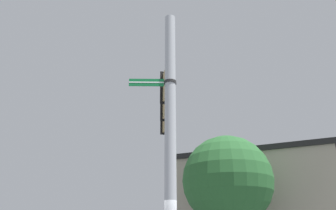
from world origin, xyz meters
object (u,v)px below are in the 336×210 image
Objects in this scene: traffic_light_mid_inner at (168,105)px; traffic_light_mid_outer at (167,120)px; traffic_light_nearest_pole at (169,85)px; street_name_sign at (160,83)px.

traffic_light_mid_outer is at bearing -101.57° from traffic_light_mid_inner.
traffic_light_mid_outer is (-0.69, -3.39, 0.00)m from traffic_light_nearest_pole.
traffic_light_mid_inner is 3.59m from street_name_sign.
traffic_light_nearest_pole is 1.00× the size of traffic_light_mid_inner.
traffic_light_mid_outer is at bearing -101.57° from traffic_light_nearest_pole.
traffic_light_nearest_pole is 1.00× the size of street_name_sign.
street_name_sign is at bearing 69.41° from traffic_light_nearest_pole.
traffic_light_nearest_pole is 3.46m from traffic_light_mid_outer.
traffic_light_mid_inner reaches higher than street_name_sign.
traffic_light_nearest_pole reaches higher than street_name_sign.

